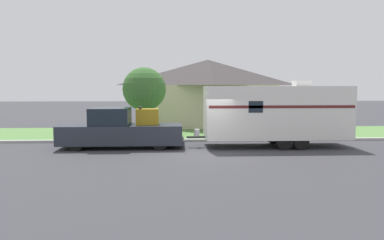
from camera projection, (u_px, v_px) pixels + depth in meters
ground_plane at (208, 153)px, 17.41m from camera, size 120.00×120.00×0.00m
curb_strip at (202, 140)px, 21.14m from camera, size 80.00×0.30×0.14m
lawn_strip at (198, 133)px, 24.77m from camera, size 80.00×7.00×0.03m
house_across_street at (208, 91)px, 30.64m from camera, size 10.57×8.55×5.26m
pickup_truck at (120, 130)px, 18.91m from camera, size 6.26×1.97×2.10m
travel_trailer at (276, 112)px, 19.23m from camera, size 8.24×2.44×3.41m
mailbox at (307, 120)px, 22.45m from camera, size 0.48×0.20×1.41m
tree_in_yard at (144, 89)px, 23.26m from camera, size 2.70×2.70×4.29m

